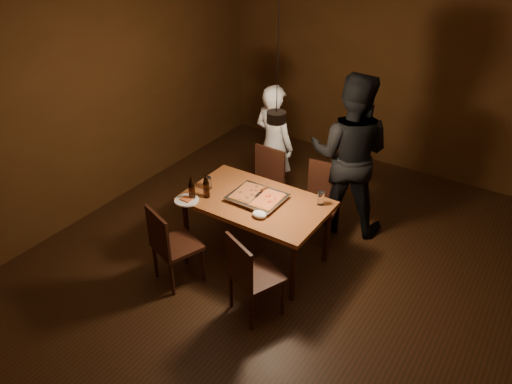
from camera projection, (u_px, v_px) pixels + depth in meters
The scene contains 19 objects.
room_shell at pixel (276, 152), 4.73m from camera, with size 6.00×6.00×6.00m.
dining_table at pixel (256, 206), 5.25m from camera, with size 1.50×0.90×0.75m.
chair_far_left at pixel (265, 178), 6.05m from camera, with size 0.43×0.43×0.49m.
chair_far_right at pixel (322, 194), 5.72m from camera, with size 0.48×0.48×0.49m.
chair_near_left at pixel (169, 240), 4.97m from camera, with size 0.54×0.54×0.49m.
chair_near_right at pixel (249, 271), 4.57m from camera, with size 0.55×0.55×0.49m.
pizza_tray at pixel (257, 198), 5.20m from camera, with size 0.55×0.45×0.05m, color silver.
pizza_meat at pixel (247, 192), 5.24m from camera, with size 0.24×0.37×0.02m, color maroon.
pizza_cheese at pixel (268, 199), 5.11m from camera, with size 0.24×0.38×0.02m, color gold.
spatula at pixel (258, 194), 5.19m from camera, with size 0.09×0.24×0.04m, color silver, non-canonical shape.
beer_bottle_a at pixel (192, 189), 5.16m from camera, with size 0.07×0.07×0.26m.
beer_bottle_b at pixel (206, 186), 5.20m from camera, with size 0.07×0.07×0.26m.
water_glass_left at pixel (208, 183), 5.38m from camera, with size 0.09×0.09×0.13m, color silver.
water_glass_right at pixel (321, 198), 5.10m from camera, with size 0.07×0.07×0.14m, color silver.
plate_slice at pixel (187, 200), 5.19m from camera, with size 0.25×0.25×0.03m.
napkin at pixel (259, 214), 4.92m from camera, with size 0.15×0.12×0.06m, color white.
diner_white at pixel (274, 144), 6.29m from camera, with size 0.57×0.37×1.56m, color white.
diner_dark at pixel (349, 155), 5.65m from camera, with size 0.93×0.73×1.92m, color black.
pendant_lamp at pixel (276, 116), 4.54m from camera, with size 0.18×0.18×1.10m.
Camera 1 is at (2.17, -3.65, 3.52)m, focal length 35.00 mm.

